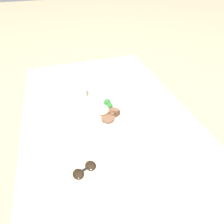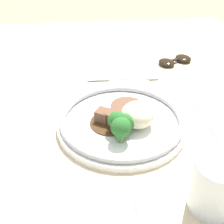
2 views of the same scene
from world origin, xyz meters
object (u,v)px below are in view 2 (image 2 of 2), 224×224
plate (123,121)px  knife (210,125)px  fork (130,79)px  juice_glass (215,187)px  sunglasses (175,60)px

plate → knife: (0.01, 0.19, -0.02)m
plate → fork: (-0.21, 0.04, -0.02)m
juice_glass → sunglasses: size_ratio=0.80×
juice_glass → sunglasses: 0.52m
fork → knife: (0.21, 0.15, -0.00)m
knife → plate: bearing=-96.5°
fork → sunglasses: bearing=32.4°
juice_glass → sunglasses: bearing=171.7°
plate → knife: size_ratio=1.21×
plate → juice_glass: (0.21, 0.12, 0.02)m
plate → juice_glass: juice_glass is taller
knife → sunglasses: bearing=176.1°
plate → knife: 0.19m
juice_glass → knife: (-0.21, 0.07, -0.04)m
fork → plate: bearing=-101.3°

